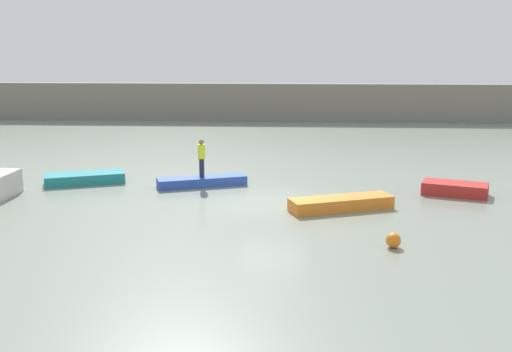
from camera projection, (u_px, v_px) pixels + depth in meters
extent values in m
plane|color=gray|center=(272.00, 203.00, 25.23)|extent=(120.00, 120.00, 0.00)
cube|color=gray|center=(281.00, 102.00, 49.52)|extent=(80.00, 1.20, 2.92)
cube|color=teal|center=(85.00, 178.00, 28.52)|extent=(3.69, 2.40, 0.46)
cube|color=#2B4CAD|center=(202.00, 181.00, 27.97)|extent=(3.99, 2.18, 0.41)
cube|color=orange|center=(341.00, 203.00, 24.17)|extent=(4.11, 2.40, 0.48)
cube|color=red|center=(455.00, 189.00, 26.39)|extent=(2.87, 2.02, 0.52)
cylinder|color=#232838|center=(202.00, 168.00, 27.84)|extent=(0.22, 0.22, 0.83)
cylinder|color=#D8F226|center=(201.00, 152.00, 27.69)|extent=(0.32, 0.32, 0.62)
sphere|color=#936B4C|center=(201.00, 142.00, 27.60)|extent=(0.23, 0.23, 0.23)
sphere|color=orange|center=(393.00, 240.00, 19.78)|extent=(0.48, 0.48, 0.48)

